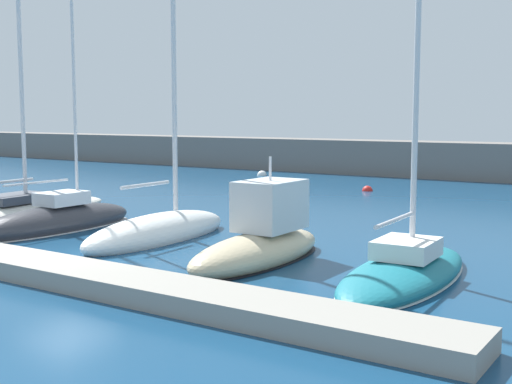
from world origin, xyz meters
TOP-DOWN VIEW (x-y plane):
  - ground_plane at (0.00, 0.00)m, footprint 120.00×120.00m
  - dock_pier at (0.00, -1.78)m, footprint 25.77×1.71m
  - breakwater_seawall at (0.00, 32.83)m, footprint 108.00×3.31m
  - sailboat_ivory_nearest at (-8.69, 4.89)m, footprint 3.81×10.12m
  - sailboat_charcoal_second at (-4.56, 3.51)m, footprint 2.20×7.21m
  - sailboat_white_third at (0.07, 4.07)m, footprint 2.11×7.19m
  - motorboat_sand_fourth at (4.92, 3.19)m, footprint 2.04×6.25m
  - sailboat_teal_fifth at (9.37, 3.35)m, footprint 2.78×7.43m
  - mooring_buoy_white at (-10.76, 27.32)m, footprint 0.71×0.71m
  - mooring_buoy_red at (-0.20, 22.31)m, footprint 0.61×0.61m
  - mooring_buoy_orange at (-6.43, 23.32)m, footprint 0.69×0.69m

SIDE VIEW (x-z plane):
  - ground_plane at x=0.00m, z-range 0.00..0.00m
  - mooring_buoy_white at x=-10.76m, z-range -0.36..0.36m
  - mooring_buoy_red at x=-0.20m, z-range -0.30..0.30m
  - mooring_buoy_orange at x=-6.43m, z-range -0.34..0.34m
  - dock_pier at x=0.00m, z-range 0.00..0.49m
  - sailboat_teal_fifth at x=9.37m, z-range -6.75..7.38m
  - sailboat_charcoal_second at x=-4.56m, z-range -5.67..6.39m
  - sailboat_ivory_nearest at x=-8.69m, z-range -8.94..9.72m
  - sailboat_white_third at x=0.07m, z-range -7.59..8.49m
  - motorboat_sand_fourth at x=4.92m, z-range -1.07..2.33m
  - breakwater_seawall at x=0.00m, z-range 0.00..2.52m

